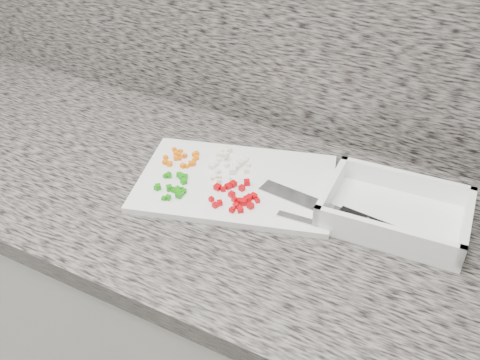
# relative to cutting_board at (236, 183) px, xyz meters

# --- Properties ---
(cabinet) EXTENTS (3.92, 0.62, 0.86)m
(cabinet) POSITION_rel_cutting_board_xyz_m (-0.10, -0.04, -0.48)
(cabinet) COLOR beige
(cabinet) RESTS_ON ground
(countertop) EXTENTS (3.96, 0.64, 0.04)m
(countertop) POSITION_rel_cutting_board_xyz_m (-0.10, -0.04, -0.03)
(countertop) COLOR slate
(countertop) RESTS_ON cabinet
(backsplash) EXTENTS (3.92, 0.02, 0.60)m
(backsplash) POSITION_rel_cutting_board_xyz_m (-0.10, 0.26, 0.29)
(backsplash) COLOR slate
(backsplash) RESTS_ON countertop
(cutting_board) EXTENTS (0.46, 0.37, 0.01)m
(cutting_board) POSITION_rel_cutting_board_xyz_m (0.00, 0.00, 0.00)
(cutting_board) COLOR white
(cutting_board) RESTS_ON countertop
(carrot_pile) EXTENTS (0.08, 0.08, 0.02)m
(carrot_pile) POSITION_rel_cutting_board_xyz_m (-0.14, 0.01, 0.01)
(carrot_pile) COLOR orange
(carrot_pile) RESTS_ON cutting_board
(onion_pile) EXTENTS (0.10, 0.10, 0.02)m
(onion_pile) POSITION_rel_cutting_board_xyz_m (-0.04, 0.05, 0.01)
(onion_pile) COLOR white
(onion_pile) RESTS_ON cutting_board
(green_pepper_pile) EXTENTS (0.07, 0.09, 0.01)m
(green_pepper_pile) POSITION_rel_cutting_board_xyz_m (-0.10, -0.08, 0.01)
(green_pepper_pile) COLOR #18860C
(green_pepper_pile) RESTS_ON cutting_board
(red_pepper_pile) EXTENTS (0.10, 0.11, 0.01)m
(red_pepper_pile) POSITION_rel_cutting_board_xyz_m (0.03, -0.05, 0.01)
(red_pepper_pile) COLOR #C50209
(red_pepper_pile) RESTS_ON cutting_board
(garlic_pile) EXTENTS (0.06, 0.04, 0.01)m
(garlic_pile) POSITION_rel_cutting_board_xyz_m (-0.02, -0.02, 0.01)
(garlic_pile) COLOR beige
(garlic_pile) RESTS_ON cutting_board
(chef_knife) EXTENTS (0.29, 0.06, 0.02)m
(chef_knife) POSITION_rel_cutting_board_xyz_m (0.24, -0.01, 0.01)
(chef_knife) COLOR #B9BBC0
(chef_knife) RESTS_ON cutting_board
(paring_knife) EXTENTS (0.17, 0.02, 0.02)m
(paring_knife) POSITION_rel_cutting_board_xyz_m (0.23, -0.05, 0.01)
(paring_knife) COLOR #B9BBC0
(paring_knife) RESTS_ON cutting_board
(tray) EXTENTS (0.28, 0.21, 0.06)m
(tray) POSITION_rel_cutting_board_xyz_m (0.32, 0.04, 0.01)
(tray) COLOR white
(tray) RESTS_ON countertop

